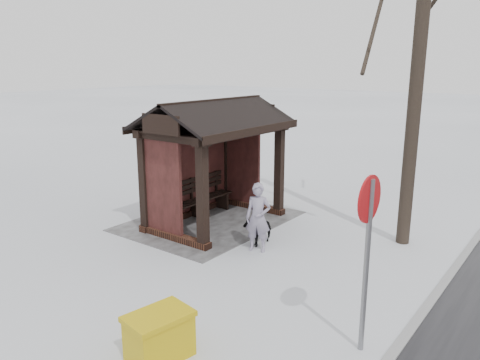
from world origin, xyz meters
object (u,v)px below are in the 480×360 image
object	(u,v)px
pedestrian	(258,218)
road_sign	(368,228)
bus_shelter	(210,137)
dog	(259,229)
grit_bin	(159,336)

from	to	relation	value
pedestrian	road_sign	distance (m)	3.95
bus_shelter	road_sign	xyz separation A→B (m)	(2.91, 5.23, -0.37)
bus_shelter	dog	xyz separation A→B (m)	(0.48, 1.80, -1.85)
pedestrian	road_sign	world-z (taller)	road_sign
grit_bin	road_sign	distance (m)	3.14
pedestrian	dog	bearing A→B (deg)	100.23
dog	grit_bin	xyz separation A→B (m)	(4.28, 1.35, 0.02)
dog	grit_bin	distance (m)	4.48
grit_bin	dog	bearing A→B (deg)	-152.63
pedestrian	road_sign	bearing A→B (deg)	-55.26
grit_bin	road_sign	bearing A→B (deg)	141.36
dog	grit_bin	bearing A→B (deg)	-75.03
dog	road_sign	xyz separation A→B (m)	(2.43, 3.43, 1.48)
dog	grit_bin	world-z (taller)	grit_bin
bus_shelter	dog	bearing A→B (deg)	75.06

